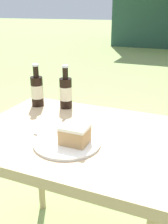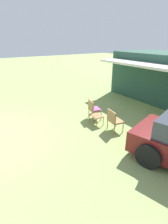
{
  "view_description": "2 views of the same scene",
  "coord_description": "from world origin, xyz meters",
  "views": [
    {
      "loc": [
        0.41,
        -0.87,
        1.22
      ],
      "look_at": [
        0.0,
        0.1,
        0.8
      ],
      "focal_mm": 42.0,
      "sensor_mm": 36.0,
      "label": 1
    },
    {
      "loc": [
        6.4,
        0.13,
        3.37
      ],
      "look_at": [
        1.51,
        3.33,
        0.9
      ],
      "focal_mm": 28.0,
      "sensor_mm": 36.0,
      "label": 2
    }
  ],
  "objects": [
    {
      "name": "garden_side_table",
      "position": [
        1.12,
        4.2,
        0.37
      ],
      "size": [
        0.56,
        0.4,
        0.42
      ],
      "color": "#996B42",
      "rests_on": "ground_plane"
    },
    {
      "name": "wicker_chair_cushioned",
      "position": [
        0.61,
        4.44,
        0.5
      ],
      "size": [
        0.65,
        0.57,
        0.87
      ],
      "rotation": [
        0.0,
        0.0,
        2.9
      ],
      "color": "#9E7547",
      "rests_on": "ground_plane"
    },
    {
      "name": "wicker_chair_plain",
      "position": [
        1.94,
        4.42,
        0.5
      ],
      "size": [
        0.63,
        0.54,
        0.87
      ],
      "rotation": [
        0.0,
        0.0,
        2.97
      ],
      "color": "#9E7547",
      "rests_on": "ground_plane"
    }
  ]
}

